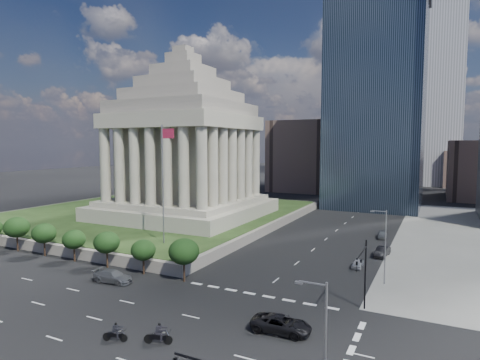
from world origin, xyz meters
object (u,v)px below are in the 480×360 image
Objects in this scene: motorcycle_lead at (158,333)px; suv_grey at (113,276)px; street_lamp_north at (384,242)px; parked_sedan_mid at (382,252)px; war_memorial at (184,133)px; traffic_signal_ne at (363,268)px; parked_sedan_near at (358,264)px; street_lamp_south at (323,349)px; pickup_truck at (281,324)px; flagpole at (164,177)px; motorcycle_trail at (115,332)px; parked_sedan_far at (382,235)px.

suv_grey is at bearing 126.28° from motorcycle_lead.
street_lamp_north is 14.94m from parked_sedan_mid.
war_memorial reaches higher than traffic_signal_ne.
street_lamp_north is at bearing 85.81° from traffic_signal_ne.
traffic_signal_ne reaches higher than motorcycle_lead.
war_memorial is at bearing 158.60° from parked_sedan_near.
war_memorial is 3.90× the size of street_lamp_south.
traffic_signal_ne is 11.01m from pickup_truck.
street_lamp_south is 2.73× the size of parked_sedan_near.
parked_sedan_near is at bearing 96.69° from street_lamp_south.
pickup_truck is at bearing -129.55° from traffic_signal_ne.
suv_grey is (14.55, -38.57, -20.58)m from war_memorial.
war_memorial is 28.16m from flagpole.
street_lamp_north is 31.56m from motorcycle_lead.
street_lamp_south is 1.00× the size of street_lamp_north.
pickup_truck is at bearing -110.81° from street_lamp_north.
flagpole is 2.50× the size of traffic_signal_ne.
street_lamp_south is at bearing -27.28° from motorcycle_trail.
parked_sedan_mid is at bearing -11.18° from war_memorial.
parked_sedan_far is at bearing 6.22° from war_memorial.
parked_sedan_near is 37.43m from motorcycle_trail.
suv_grey reaches higher than parked_sedan_near.
parked_sedan_near is 21.91m from parked_sedan_far.
pickup_truck reaches higher than parked_sedan_near.
war_memorial is at bearing 116.89° from flagpole.
parked_sedan_mid is (-1.00, 25.31, -4.46)m from traffic_signal_ne.
parked_sedan_near is 0.76× the size of parked_sedan_mid.
pickup_truck is (-7.25, -19.08, -4.83)m from street_lamp_north.
parked_sedan_near is 1.48× the size of motorcycle_trail.
suv_grey is at bearing 154.79° from street_lamp_south.
street_lamp_south reaches higher than suv_grey.
war_memorial is 54.92m from street_lamp_north.
war_memorial is 73.51m from street_lamp_south.
motorcycle_lead is (-16.71, 4.62, -4.63)m from street_lamp_south.
traffic_signal_ne is 1.83× the size of parked_sedan_far.
suv_grey is 2.05× the size of motorcycle_lead.
suv_grey is at bearing -142.67° from parked_sedan_near.
war_memorial reaches higher than parked_sedan_far.
parked_sedan_far is at bearing 56.45° from motorcycle_lead.
motorcycle_trail is at bearing 119.24° from pickup_truck.
pickup_truck is (27.90, -18.08, -12.28)m from flagpole.
suv_grey is at bearing 78.51° from pickup_truck.
traffic_signal_ne is (34.33, -10.30, -7.86)m from flagpole.
motorcycle_lead is (18.45, -25.38, -12.08)m from flagpole.
street_lamp_south is 4.05× the size of motorcycle_trail.
motorcycle_trail is (-20.69, -27.77, -4.74)m from street_lamp_north.
motorcycle_lead reaches higher than pickup_truck.
motorcycle_trail is (-17.23, -55.55, 0.18)m from parked_sedan_far.
street_lamp_south is 3.61× the size of motorcycle_lead.
parked_sedan_near is at bearing 101.51° from traffic_signal_ne.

